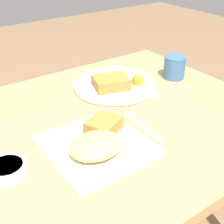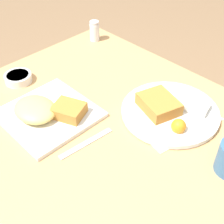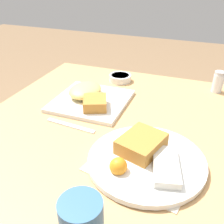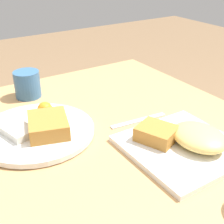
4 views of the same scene
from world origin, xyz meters
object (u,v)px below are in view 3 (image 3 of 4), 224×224
at_px(coffee_mug, 81,220).
at_px(plate_oval_far, 146,157).
at_px(salt_shaker, 218,83).
at_px(sauce_ramekin, 120,78).
at_px(plate_square_near, 89,97).
at_px(butter_knife, 70,125).

bearing_deg(coffee_mug, plate_oval_far, 166.16).
bearing_deg(salt_shaker, sauce_ramekin, -84.93).
bearing_deg(sauce_ramekin, plate_oval_far, 26.11).
height_order(salt_shaker, coffee_mug, coffee_mug).
bearing_deg(plate_oval_far, sauce_ramekin, -153.89).
distance_m(plate_square_near, coffee_mug, 0.55).
xyz_separation_m(plate_square_near, butter_knife, (0.17, 0.01, -0.02)).
xyz_separation_m(plate_square_near, salt_shaker, (-0.27, 0.44, 0.02)).
bearing_deg(salt_shaker, butter_knife, -44.54).
bearing_deg(sauce_ramekin, plate_square_near, -10.21).
height_order(plate_oval_far, salt_shaker, salt_shaker).
bearing_deg(coffee_mug, salt_shaker, 163.91).
distance_m(plate_square_near, salt_shaker, 0.52).
distance_m(plate_square_near, plate_oval_far, 0.38).
height_order(plate_square_near, salt_shaker, salt_shaker).
distance_m(salt_shaker, coffee_mug, 0.80).
bearing_deg(coffee_mug, sauce_ramekin, -166.37).
xyz_separation_m(butter_knife, coffee_mug, (0.33, 0.21, 0.04)).
relative_size(plate_square_near, butter_knife, 1.49).
relative_size(sauce_ramekin, coffee_mug, 1.09).
xyz_separation_m(plate_oval_far, salt_shaker, (-0.52, 0.16, 0.02)).
height_order(plate_square_near, butter_knife, plate_square_near).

